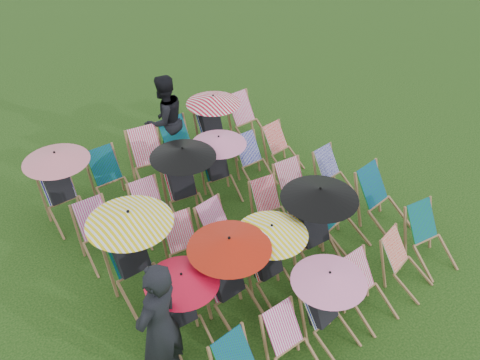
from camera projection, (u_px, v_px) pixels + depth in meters
ground at (248, 240)px, 8.98m from camera, size 100.00×100.00×0.00m
deckchair_1 at (295, 348)px, 6.73m from camera, size 0.60×0.82×0.86m
deckchair_2 at (329, 307)px, 7.01m from camera, size 0.99×1.05×1.17m
deckchair_3 at (369, 290)px, 7.50m from camera, size 0.58×0.81×0.87m
deckchair_4 at (407, 263)px, 7.95m from camera, size 0.69×0.86×0.83m
deckchair_5 at (431, 239)px, 8.33m from camera, size 0.74×0.93×0.91m
deckchair_6 at (185, 309)px, 7.00m from camera, size 0.98×1.03×1.16m
deckchair_7 at (232, 278)px, 7.30m from camera, size 1.14×1.19×1.36m
deckchair_8 at (273, 261)px, 7.66m from camera, size 1.04×1.08×1.23m
deckchair_9 at (319, 227)px, 8.12m from camera, size 1.17×1.24×1.39m
deckchair_10 at (342, 221)px, 8.63m from camera, size 0.79×0.99×0.97m
deckchair_11 at (384, 201)px, 9.01m from camera, size 0.74×0.98×1.01m
deckchair_12 at (135, 254)px, 7.60m from camera, size 1.23×1.28×1.46m
deckchair_13 at (186, 248)px, 8.20m from camera, size 0.69×0.87×0.85m
deckchair_14 at (224, 233)px, 8.47m from camera, size 0.64×0.85×0.87m
deckchair_15 at (272, 209)px, 8.98m from camera, size 0.69×0.86×0.83m
deckchair_16 at (298, 192)px, 9.28m from camera, size 0.71×0.91×0.91m
deckchair_17 at (335, 174)px, 9.78m from camera, size 0.59×0.80×0.83m
deckchair_18 at (100, 235)px, 8.41m from camera, size 0.67×0.88×0.90m
deckchair_19 at (153, 212)px, 8.90m from camera, size 0.65×0.85×0.87m
deckchair_20 at (185, 182)px, 9.10m from camera, size 1.12×1.20×1.33m
deckchair_21 at (220, 166)px, 9.64m from camera, size 1.00×1.06×1.18m
deckchair_22 at (255, 161)px, 10.11m from camera, size 0.61×0.82×0.86m
deckchair_23 at (283, 148)px, 10.50m from camera, size 0.59×0.79×0.83m
deckchair_24 at (61, 187)px, 9.02m from camera, size 1.11×1.15×1.31m
deckchair_25 at (112, 180)px, 9.55m from camera, size 0.66×0.90×0.94m
deckchair_26 at (152, 161)px, 9.95m from camera, size 0.85×1.06×1.03m
deckchair_27 at (183, 150)px, 10.27m from camera, size 0.74×0.99×1.02m
deckchair_28 at (215, 125)px, 10.70m from camera, size 1.08×1.14×1.28m
deckchair_29 at (249, 120)px, 11.25m from camera, size 0.64×0.90×0.97m
person_left at (159, 326)px, 6.34m from camera, size 0.82×0.68×1.94m
person_rear at (165, 120)px, 10.38m from camera, size 0.97×0.79×1.84m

